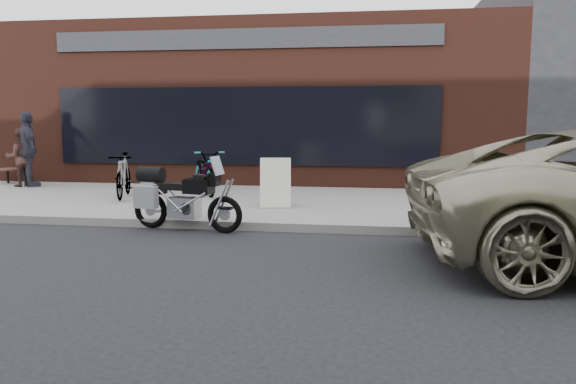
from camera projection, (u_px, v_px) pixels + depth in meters
name	position (u px, v px, depth m)	size (l,w,h in m)	color
ground	(230.00, 314.00, 5.62)	(120.00, 120.00, 0.00)	black
near_sidewalk	(310.00, 202.00, 12.46)	(44.00, 6.00, 0.15)	gray
storefront	(275.00, 107.00, 19.31)	(14.00, 10.07, 4.50)	#4E2419
motorcycle	(179.00, 198.00, 9.65)	(2.05, 0.70, 1.30)	black
bicycle_front	(205.00, 172.00, 13.09)	(0.68, 1.96, 1.03)	gray
bicycle_rear	(124.00, 176.00, 12.44)	(0.47, 1.67, 1.00)	gray
sandwich_sign	(276.00, 182.00, 11.31)	(0.69, 0.65, 0.98)	white
cafe_table	(7.00, 170.00, 15.16)	(0.70, 0.70, 0.40)	black
cafe_patron_left	(21.00, 157.00, 14.43)	(0.73, 0.57, 1.50)	#472B26
cafe_patron_right	(28.00, 149.00, 14.37)	(1.13, 0.47, 1.93)	#383544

